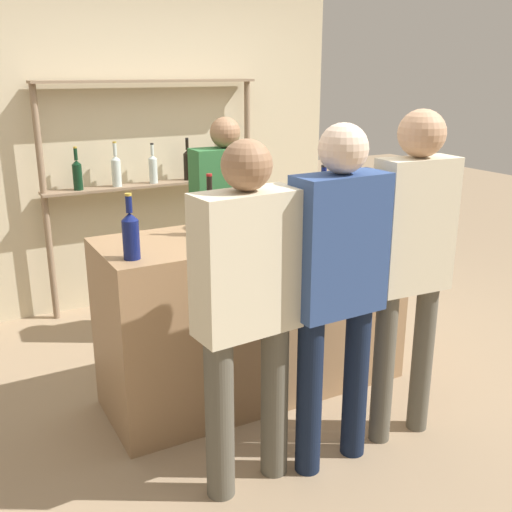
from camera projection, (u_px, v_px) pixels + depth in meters
ground_plane at (256, 388)px, 3.74m from camera, size 16.00×16.00×0.00m
bar_counter at (256, 313)px, 3.59m from camera, size 1.81×0.64×1.02m
back_wall at (144, 134)px, 4.93m from camera, size 3.41×0.12×2.80m
back_shelf at (153, 162)px, 4.85m from camera, size 1.79×0.18×1.83m
counter_bottle_0 at (131, 234)px, 2.89m from camera, size 0.08×0.08×0.33m
counter_bottle_1 at (379, 198)px, 3.63m from camera, size 0.08×0.08×0.35m
counter_bottle_2 at (357, 203)px, 3.49m from camera, size 0.08×0.08×0.37m
counter_bottle_3 at (210, 211)px, 3.31m from camera, size 0.08×0.08×0.34m
counter_bottle_4 at (323, 200)px, 3.64m from camera, size 0.09×0.09×0.34m
wine_glass at (260, 205)px, 3.52m from camera, size 0.09×0.09×0.16m
ice_bucket at (234, 210)px, 3.46m from camera, size 0.19×0.19×0.22m
cork_jar at (341, 201)px, 3.81m from camera, size 0.13×0.13×0.16m
customer_left at (247, 297)px, 2.61m from camera, size 0.49×0.24×1.64m
customer_center at (338, 276)px, 2.76m from camera, size 0.45×0.22×1.69m
server_behind_counter at (226, 213)px, 4.26m from camera, size 0.48×0.23×1.60m
customer_right at (412, 251)px, 2.98m from camera, size 0.41×0.23×1.73m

